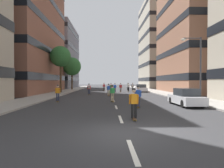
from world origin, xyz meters
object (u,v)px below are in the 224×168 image
object	(u,v)px
skater_1	(128,87)
skater_11	(133,86)
skater_0	(89,88)
street_tree_near	(72,67)
skater_5	(111,87)
skater_9	(115,87)
skater_7	(58,92)
parked_car_mid	(141,88)
streetlamp_right	(197,62)
parked_car_near	(186,98)
street_tree_mid	(61,57)
skater_4	(121,87)
skater_6	(134,102)
skater_2	(112,92)
skater_3	(138,95)
skater_8	(109,89)
skater_12	(104,86)
skater_10	(128,86)

from	to	relation	value
skater_1	skater_11	bearing A→B (deg)	59.99
skater_0	skater_11	xyz separation A→B (m)	(8.52, 11.59, 0.00)
street_tree_near	skater_5	xyz separation A→B (m)	(9.30, -9.19, -4.71)
skater_9	skater_7	bearing A→B (deg)	-112.40
parked_car_mid	skater_7	bearing A→B (deg)	-123.36
streetlamp_right	skater_0	size ratio (longest dim) A/B	3.65
parked_car_near	street_tree_near	bearing A→B (deg)	116.63
street_tree_mid	skater_7	distance (m)	16.78
skater_7	skater_4	bearing A→B (deg)	65.33
skater_0	skater_6	xyz separation A→B (m)	(4.28, -20.06, -0.03)
skater_0	skater_7	world-z (taller)	same
parked_car_mid	skater_6	xyz separation A→B (m)	(-5.46, -28.02, 0.29)
skater_2	skater_3	size ratio (longest dim) A/B	1.00
parked_car_near	skater_0	size ratio (longest dim) A/B	2.47
street_tree_near	skater_9	distance (m)	15.52
skater_3	skater_6	distance (m)	5.08
skater_2	skater_8	distance (m)	8.25
skater_0	skater_9	distance (m)	7.35
street_tree_near	skater_4	xyz separation A→B (m)	(11.17, -10.03, -4.74)
street_tree_near	skater_1	xyz separation A→B (m)	(13.00, -7.18, -4.74)
skater_3	skater_8	bearing A→B (deg)	99.96
parked_car_mid	streetlamp_right	bearing A→B (deg)	-83.13
skater_5	street_tree_near	bearing A→B (deg)	135.35
street_tree_mid	streetlamp_right	xyz separation A→B (m)	(17.70, -16.23, -2.51)
skater_4	skater_12	distance (m)	7.22
parked_car_mid	skater_3	bearing A→B (deg)	-100.84
skater_6	skater_9	distance (m)	25.96
skater_3	skater_9	xyz separation A→B (m)	(-0.95, 20.98, 0.00)
street_tree_mid	skater_0	size ratio (longest dim) A/B	4.75
streetlamp_right	skater_5	bearing A→B (deg)	114.14
skater_4	skater_10	distance (m)	7.58
parked_car_near	skater_5	size ratio (longest dim) A/B	2.47
skater_2	street_tree_near	bearing A→B (deg)	108.34
skater_1	skater_10	size ratio (longest dim) A/B	1.00
skater_3	skater_4	xyz separation A→B (m)	(0.19, 21.81, 0.00)
skater_2	skater_8	world-z (taller)	same
skater_3	skater_7	world-z (taller)	same
skater_8	skater_2	bearing A→B (deg)	-87.82
skater_0	skater_10	xyz separation A→B (m)	(7.74, 13.97, 0.00)
skater_1	skater_12	size ratio (longest dim) A/B	1.00
skater_3	skater_5	xyz separation A→B (m)	(-1.68, 22.66, 0.03)
parked_car_mid	skater_12	size ratio (longest dim) A/B	2.47
skater_5	skater_10	distance (m)	7.59
skater_2	skater_11	distance (m)	22.69
parked_car_near	skater_7	distance (m)	12.58
street_tree_mid	skater_0	xyz separation A→B (m)	(5.65, -5.08, -5.63)
skater_8	parked_car_mid	bearing A→B (deg)	56.93
street_tree_near	skater_4	bearing A→B (deg)	-41.93
parked_car_mid	skater_2	xyz separation A→B (m)	(-6.35, -18.47, 0.29)
skater_2	skater_10	distance (m)	24.87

